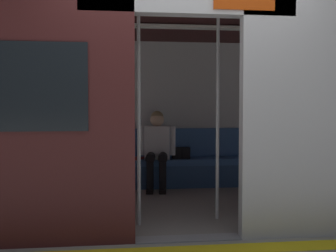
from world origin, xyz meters
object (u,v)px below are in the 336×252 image
Objects in this scene: bench_seat at (161,166)px; grab_pole_far at (218,117)px; person_seated at (157,145)px; handbag at (181,153)px; book at (137,158)px; grab_pole_door at (139,118)px; train_car at (165,78)px.

bench_seat is 2.01m from grab_pole_far.
person_seated is at bearing -74.18° from grab_pole_far.
person_seated is 0.41m from handbag.
book is 0.10× the size of grab_pole_door.
person_seated reaches higher than handbag.
bench_seat is at bearing -102.36° from grab_pole_door.
bench_seat is 2.35× the size of person_seated.
book is (0.30, -1.16, -1.13)m from train_car.
bench_seat is at bearing -142.62° from person_seated.
grab_pole_door is 1.00× the size of grab_pole_far.
train_car is at bearing 86.80° from bench_seat.
person_seated is at bearing 12.97° from handbag.
bench_seat is 10.49× the size of handbag.
bench_seat is (-0.06, -1.13, -1.24)m from train_car.
handbag is at bearing -146.23° from book.
train_car reaches higher than person_seated.
grab_pole_far is at bearing 103.32° from bench_seat.
book is 2.10m from grab_pole_far.
train_car is 1.68m from bench_seat.
grab_pole_door is (0.43, 1.95, 0.78)m from bench_seat.
train_car is 1.00m from grab_pole_door.
grab_pole_far is at bearing 105.82° from person_seated.
grab_pole_far is (-0.49, 0.67, -0.46)m from train_car.
person_seated is 5.26× the size of book.
train_car is at bearing 72.32° from handbag.
bench_seat is at bearing -93.20° from train_car.
train_car is 0.95m from grab_pole_far.
train_car is at bearing -53.71° from grab_pole_far.
train_car reaches higher than grab_pole_door.
grab_pole_far is at bearing -170.34° from grab_pole_door.
handbag is at bearing -173.67° from bench_seat.
bench_seat is at bearing -76.68° from grab_pole_far.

